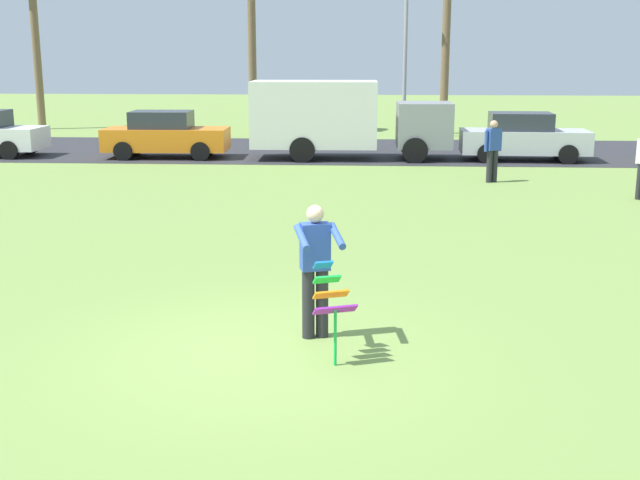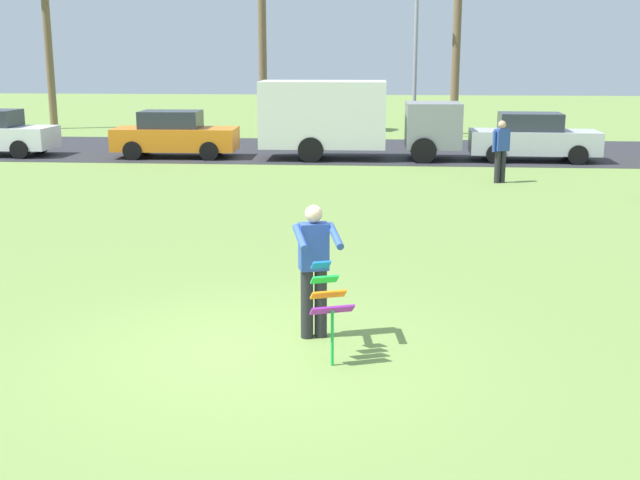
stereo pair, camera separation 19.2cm
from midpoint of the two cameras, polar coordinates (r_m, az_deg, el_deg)
name	(u,v)px [view 2 (the right image)]	position (r m, az deg, el deg)	size (l,w,h in m)	color
ground_plane	(258,351)	(10.03, -3.87, -7.83)	(120.00, 120.00, 0.00)	olive
road_strip	(343,151)	(30.11, 1.83, 6.33)	(120.00, 8.00, 0.01)	#2D2D33
person_kite_flyer	(314,266)	(10.18, 0.12, -1.85)	(0.67, 0.75, 1.73)	#26262B
kite_held	(328,298)	(9.47, 1.18, -4.10)	(0.56, 0.72, 1.15)	blue
parked_car_orange	(175,135)	(28.50, -10.02, 7.30)	(4.24, 1.92, 1.60)	orange
parked_truck_grey_van	(347,117)	(27.57, 2.15, 8.63)	(6.74, 2.21, 2.62)	gray
parked_car_silver	(533,138)	(28.06, 14.97, 6.97)	(4.25, 1.93, 1.60)	silver
streetlight_pole	(416,41)	(34.85, 6.93, 13.75)	(0.24, 1.65, 7.00)	#9E9EA3
person_walker_far	(501,149)	(23.12, 12.87, 6.24)	(0.51, 0.36, 1.73)	#26262B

